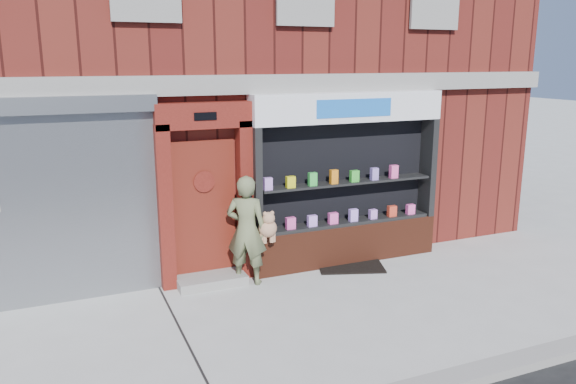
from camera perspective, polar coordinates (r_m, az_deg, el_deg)
ground at (r=8.00m, az=0.85°, el=-12.87°), size 80.00×80.00×0.00m
building at (r=12.90m, az=-10.30°, el=15.19°), size 12.00×8.16×8.00m
shutter_bay at (r=8.68m, az=-23.04°, el=0.19°), size 3.10×0.30×3.04m
red_door_bay at (r=8.94m, az=-8.37°, el=-0.24°), size 1.52×0.58×2.90m
pharmacy_bay at (r=9.83m, az=5.93°, el=0.55°), size 3.50×0.41×3.00m
woman at (r=8.96m, az=-4.08°, el=-3.86°), size 0.86×0.71×1.78m
doormat at (r=9.98m, az=6.34°, el=-7.41°), size 1.31×1.10×0.03m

